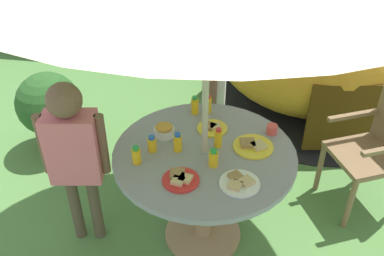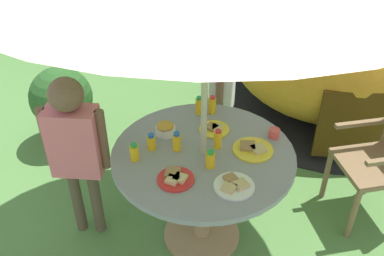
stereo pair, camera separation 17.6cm
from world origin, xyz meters
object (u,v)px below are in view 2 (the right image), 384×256
plate_near_right (253,149)px  juice_bottle_back_edge (134,152)px  juice_bottle_center_front (177,142)px  juice_bottle_center_back (218,139)px  potted_plant (62,102)px  plate_far_left (175,178)px  garden_table (203,174)px  snack_bowl (165,129)px  juice_bottle_spot_a (151,142)px  plate_far_right (214,129)px  juice_bottle_mid_right (212,105)px  juice_bottle_mid_left (199,106)px  child_in_white_shirt (223,87)px  child_in_pink_shirt (75,142)px  plate_near_left (234,185)px  juice_bottle_front_edge (210,159)px  dome_tent (338,45)px  cup_near (274,133)px

plate_near_right → juice_bottle_back_edge: 0.71m
juice_bottle_center_front → juice_bottle_center_back: 0.25m
potted_plant → plate_far_left: size_ratio=3.44×
garden_table → snack_bowl: size_ratio=8.50×
garden_table → juice_bottle_spot_a: juice_bottle_spot_a is taller
plate_far_right → juice_bottle_mid_right: juice_bottle_mid_right is taller
juice_bottle_mid_left → juice_bottle_back_edge: size_ratio=1.14×
juice_bottle_center_front → juice_bottle_back_edge: size_ratio=1.10×
garden_table → juice_bottle_center_back: size_ratio=8.53×
juice_bottle_back_edge → plate_far_left: bearing=-22.1°
child_in_white_shirt → juice_bottle_mid_right: child_in_white_shirt is taller
child_in_pink_shirt → plate_near_left: child_in_pink_shirt is taller
snack_bowl → plate_far_right: bearing=21.2°
juice_bottle_back_edge → child_in_white_shirt: bearing=70.7°
juice_bottle_center_front → juice_bottle_front_edge: juice_bottle_center_front is taller
plate_far_right → juice_bottle_center_back: juice_bottle_center_back is taller
plate_far_right → juice_bottle_center_front: 0.31m
plate_near_right → juice_bottle_back_edge: (-0.66, -0.25, 0.04)m
potted_plant → child_in_pink_shirt: (0.65, -0.92, 0.36)m
dome_tent → plate_far_left: size_ratio=11.51×
child_in_white_shirt → plate_far_right: bearing=2.7°
plate_near_left → cup_near: size_ratio=3.24×
plate_far_right → cup_near: 0.38m
plate_far_right → juice_bottle_mid_right: bearing=105.6°
potted_plant → child_in_pink_shirt: child_in_pink_shirt is taller
potted_plant → juice_bottle_mid_right: juice_bottle_mid_right is taller
garden_table → plate_near_left: plate_near_left is taller
dome_tent → juice_bottle_back_edge: dome_tent is taller
child_in_pink_shirt → dome_tent: bearing=42.3°
juice_bottle_mid_right → cup_near: juice_bottle_mid_right is taller
snack_bowl → juice_bottle_back_edge: (-0.10, -0.29, 0.02)m
plate_far_right → juice_bottle_center_front: juice_bottle_center_front is taller
child_in_white_shirt → plate_near_left: (0.26, -1.06, 0.02)m
dome_tent → juice_bottle_front_edge: bearing=-121.0°
plate_near_right → juice_bottle_mid_right: size_ratio=1.92×
juice_bottle_center_front → cup_near: bearing=25.8°
plate_near_right → juice_bottle_front_edge: size_ratio=2.16×
child_in_white_shirt → child_in_pink_shirt: 1.19m
child_in_white_shirt → cup_near: size_ratio=16.66×
plate_near_right → juice_bottle_front_edge: 0.30m
snack_bowl → juice_bottle_center_back: 0.35m
plate_near_right → juice_bottle_center_front: juice_bottle_center_front is taller
plate_near_left → juice_bottle_center_front: juice_bottle_center_front is taller
garden_table → plate_near_right: size_ratio=4.49×
dome_tent → juice_bottle_mid_right: size_ratio=18.67×
snack_bowl → plate_near_left: size_ratio=0.58×
dome_tent → juice_bottle_spot_a: dome_tent is taller
snack_bowl → juice_bottle_front_edge: 0.42m
dome_tent → juice_bottle_spot_a: size_ratio=22.48×
potted_plant → cup_near: bearing=-16.5°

